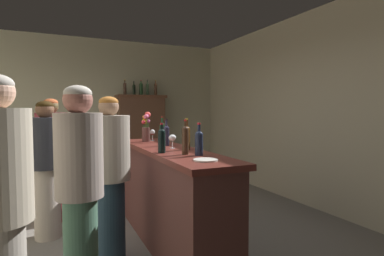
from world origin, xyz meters
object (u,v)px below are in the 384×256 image
at_px(display_cabinet, 141,135).
at_px(display_bottle_left, 125,88).
at_px(wine_bottle_malbec, 162,131).
at_px(wine_bottle_chardonnay, 162,139).
at_px(wine_bottle_syrah, 185,139).
at_px(wine_glass_mid, 152,133).
at_px(wine_bottle_merlot, 166,134).
at_px(wine_bottle_rose, 199,142).
at_px(cheese_plate, 206,160).
at_px(patron_tall, 110,173).
at_px(wine_glass_front, 172,138).
at_px(patron_by_cabinet, 52,155).
at_px(display_bottle_midright, 147,89).
at_px(flower_arrangement, 146,127).
at_px(patron_in_grey, 80,187).
at_px(display_bottle_right, 156,89).
at_px(patron_near_entrance, 0,210).
at_px(wine_bottle_riesling, 187,136).
at_px(patron_in_navy, 46,164).
at_px(display_bottle_midleft, 134,89).
at_px(bar_counter, 169,197).
at_px(display_bottle_center, 141,88).

relative_size(display_cabinet, display_bottle_left, 5.65).
distance_m(wine_bottle_malbec, wine_bottle_chardonnay, 0.99).
xyz_separation_m(wine_bottle_syrah, wine_glass_mid, (0.10, 1.33, -0.04)).
relative_size(wine_bottle_merlot, wine_bottle_rose, 1.05).
distance_m(wine_bottle_malbec, cheese_plate, 1.51).
bearing_deg(patron_tall, wine_glass_front, -24.64).
distance_m(display_bottle_left, patron_by_cabinet, 2.71).
bearing_deg(display_bottle_midright, flower_arrangement, -106.59).
xyz_separation_m(flower_arrangement, patron_in_grey, (-0.91, -1.47, -0.33)).
height_order(display_bottle_right, patron_near_entrance, display_bottle_right).
distance_m(wine_bottle_riesling, patron_in_navy, 1.66).
distance_m(wine_bottle_riesling, display_bottle_midleft, 3.67).
relative_size(bar_counter, wine_bottle_merlot, 7.73).
distance_m(wine_bottle_chardonnay, flower_arrangement, 1.08).
distance_m(wine_bottle_syrah, cheese_plate, 0.41).
xyz_separation_m(patron_near_entrance, patron_in_grey, (0.44, 0.38, -0.00)).
xyz_separation_m(wine_bottle_malbec, display_bottle_left, (0.14, 2.78, 0.72)).
xyz_separation_m(wine_bottle_rose, patron_near_entrance, (-1.45, -0.50, -0.27)).
bearing_deg(patron_in_grey, display_bottle_left, 26.24).
relative_size(display_bottle_center, patron_near_entrance, 0.19).
xyz_separation_m(display_bottle_midleft, patron_in_navy, (-1.65, -2.62, -1.05)).
xyz_separation_m(wine_bottle_syrah, display_bottle_center, (0.64, 3.90, 0.72)).
xyz_separation_m(wine_bottle_rose, patron_by_cabinet, (-1.19, 1.93, -0.31)).
bearing_deg(cheese_plate, display_bottle_center, 81.64).
bearing_deg(display_cabinet, patron_tall, -109.63).
bearing_deg(patron_in_grey, wine_glass_mid, 9.34).
relative_size(wine_bottle_malbec, patron_by_cabinet, 0.20).
height_order(wine_bottle_riesling, patron_in_grey, patron_in_grey).
height_order(display_bottle_center, patron_in_navy, display_bottle_center).
height_order(display_cabinet, wine_bottle_syrah, display_cabinet).
xyz_separation_m(wine_bottle_chardonnay, wine_glass_front, (0.21, 0.28, -0.02)).
xyz_separation_m(wine_glass_front, display_bottle_left, (0.25, 3.43, 0.75)).
bearing_deg(display_bottle_right, wine_bottle_syrah, -103.86).
relative_size(wine_bottle_chardonnay, patron_tall, 0.18).
relative_size(wine_glass_front, cheese_plate, 0.74).
height_order(wine_bottle_syrah, patron_tall, patron_tall).
distance_m(display_cabinet, patron_in_grey, 4.40).
distance_m(display_cabinet, wine_bottle_syrah, 3.96).
relative_size(patron_in_navy, patron_near_entrance, 0.95).
bearing_deg(wine_bottle_syrah, wine_bottle_rose, -49.84).
bearing_deg(wine_bottle_riesling, flower_arrangement, 99.39).
xyz_separation_m(wine_bottle_rose, display_bottle_center, (0.55, 4.00, 0.74)).
relative_size(wine_bottle_chardonnay, display_bottle_center, 0.90).
height_order(bar_counter, display_bottle_left, display_bottle_left).
xyz_separation_m(cheese_plate, display_bottle_center, (0.63, 4.28, 0.85)).
distance_m(wine_glass_front, display_bottle_midright, 3.59).
distance_m(wine_bottle_riesling, wine_bottle_rose, 0.42).
bearing_deg(display_bottle_right, wine_bottle_malbec, -106.09).
height_order(display_bottle_left, patron_tall, display_bottle_left).
bearing_deg(patron_in_navy, wine_bottle_riesling, -18.38).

